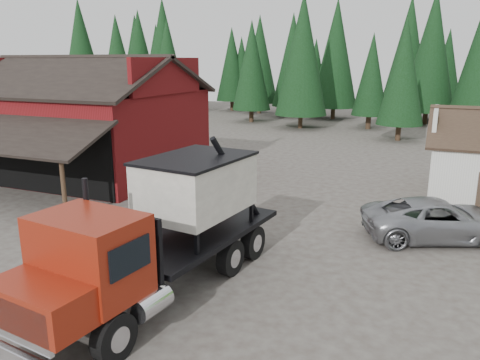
% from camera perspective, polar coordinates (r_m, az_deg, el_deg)
% --- Properties ---
extents(ground, '(120.00, 120.00, 0.00)m').
position_cam_1_polar(ground, '(17.26, -11.33, -9.30)').
color(ground, '#483F39').
rests_on(ground, ground).
extents(red_barn, '(12.80, 13.63, 7.18)m').
position_cam_1_polar(red_barn, '(30.73, -18.32, 5.89)').
color(red_barn, maroon).
rests_on(red_barn, ground).
extents(conifer_backdrop, '(76.00, 16.00, 16.00)m').
position_cam_1_polar(conifer_backdrop, '(56.11, 13.56, 6.99)').
color(conifer_backdrop, black).
rests_on(conifer_backdrop, ground).
extents(near_pine_a, '(4.40, 4.40, 11.40)m').
position_cam_1_polar(near_pine_a, '(51.43, -14.66, 13.44)').
color(near_pine_a, '#382619').
rests_on(near_pine_a, ground).
extents(near_pine_b, '(3.96, 3.96, 10.40)m').
position_cam_1_polar(near_pine_b, '(43.07, 19.28, 12.34)').
color(near_pine_b, '#382619').
rests_on(near_pine_b, ground).
extents(near_pine_d, '(5.28, 5.28, 13.40)m').
position_cam_1_polar(near_pine_d, '(48.74, 7.63, 14.92)').
color(near_pine_d, '#382619').
rests_on(near_pine_d, ground).
extents(feed_truck, '(3.84, 10.22, 4.50)m').
position_cam_1_polar(feed_truck, '(14.07, -9.31, -5.53)').
color(feed_truck, black).
rests_on(feed_truck, ground).
extents(silver_car, '(6.36, 4.69, 1.61)m').
position_cam_1_polar(silver_car, '(19.92, 23.06, -4.47)').
color(silver_car, '#9A9BA1').
rests_on(silver_car, ground).
extents(equip_box, '(1.11, 1.30, 0.60)m').
position_cam_1_polar(equip_box, '(19.27, -15.86, -6.05)').
color(equip_box, maroon).
rests_on(equip_box, ground).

